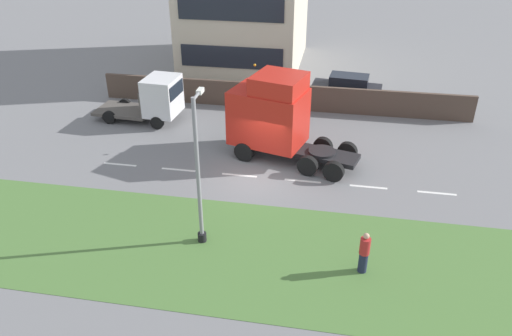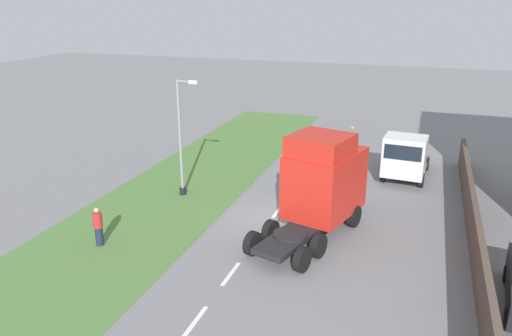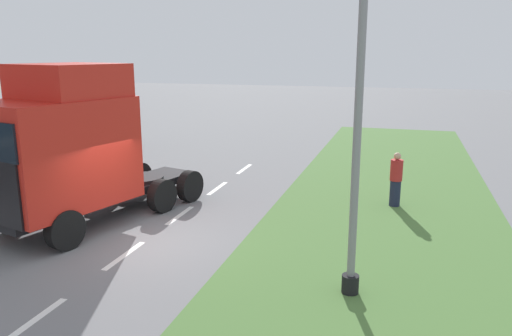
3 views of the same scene
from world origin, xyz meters
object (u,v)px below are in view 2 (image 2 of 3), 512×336
at_px(lorry_cab, 322,183).
at_px(pedestrian, 98,227).
at_px(lamp_post, 182,145).
at_px(flatbed_truck, 405,158).

xyz_separation_m(lorry_cab, pedestrian, (-8.69, -4.71, -1.43)).
xyz_separation_m(lorry_cab, lamp_post, (-7.89, 1.73, 0.55)).
distance_m(lorry_cab, pedestrian, 9.99).
distance_m(lorry_cab, flatbed_truck, 8.35).
bearing_deg(lamp_post, pedestrian, -97.11).
relative_size(lorry_cab, lamp_post, 1.13).
distance_m(flatbed_truck, pedestrian, 17.20).
xyz_separation_m(flatbed_truck, pedestrian, (-11.94, -12.36, -0.63)).
bearing_deg(lamp_post, flatbed_truck, 28.02).
bearing_deg(lorry_cab, flatbed_truck, 82.42).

